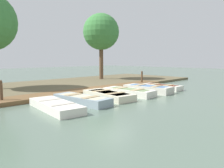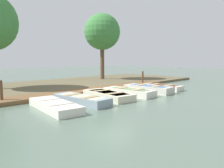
% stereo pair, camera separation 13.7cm
% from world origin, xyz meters
% --- Properties ---
extents(ground_plane, '(80.00, 80.00, 0.00)m').
position_xyz_m(ground_plane, '(0.00, 0.00, 0.00)').
color(ground_plane, '#566B5B').
extents(shore_bank, '(8.00, 24.00, 0.19)m').
position_xyz_m(shore_bank, '(-5.00, 0.00, 0.09)').
color(shore_bank, brown).
rests_on(shore_bank, ground_plane).
extents(dock_walkway, '(1.49, 12.93, 0.19)m').
position_xyz_m(dock_walkway, '(-1.57, 0.00, 0.10)').
color(dock_walkway, brown).
rests_on(dock_walkway, ground_plane).
extents(rowboat_0, '(3.25, 1.45, 0.34)m').
position_xyz_m(rowboat_0, '(1.12, -4.27, 0.17)').
color(rowboat_0, silver).
rests_on(rowboat_0, ground_plane).
extents(rowboat_1, '(3.04, 1.22, 0.38)m').
position_xyz_m(rowboat_1, '(0.91, -2.77, 0.19)').
color(rowboat_1, '#8C9EA8').
rests_on(rowboat_1, ground_plane).
extents(rowboat_2, '(3.12, 1.49, 0.36)m').
position_xyz_m(rowboat_2, '(0.86, -1.04, 0.18)').
color(rowboat_2, beige).
rests_on(rowboat_2, ground_plane).
extents(rowboat_3, '(3.03, 1.34, 0.38)m').
position_xyz_m(rowboat_3, '(0.96, 0.52, 0.19)').
color(rowboat_3, silver).
rests_on(rowboat_3, ground_plane).
extents(rowboat_4, '(3.01, 1.46, 0.43)m').
position_xyz_m(rowboat_4, '(1.09, 2.17, 0.21)').
color(rowboat_4, beige).
rests_on(rowboat_4, ground_plane).
extents(rowboat_5, '(2.63, 1.00, 0.34)m').
position_xyz_m(rowboat_5, '(1.02, 3.85, 0.17)').
color(rowboat_5, silver).
rests_on(rowboat_5, ground_plane).
extents(mooring_post_near, '(0.14, 0.14, 1.10)m').
position_xyz_m(mooring_post_near, '(-1.54, -5.40, 0.55)').
color(mooring_post_near, brown).
rests_on(mooring_post_near, ground_plane).
extents(mooring_post_far, '(0.14, 0.14, 1.10)m').
position_xyz_m(mooring_post_far, '(-1.54, 5.06, 0.55)').
color(mooring_post_far, brown).
rests_on(mooring_post_far, ground_plane).
extents(park_tree_left, '(3.26, 3.26, 6.10)m').
position_xyz_m(park_tree_left, '(-6.03, 4.85, 4.44)').
color(park_tree_left, brown).
rests_on(park_tree_left, ground_plane).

